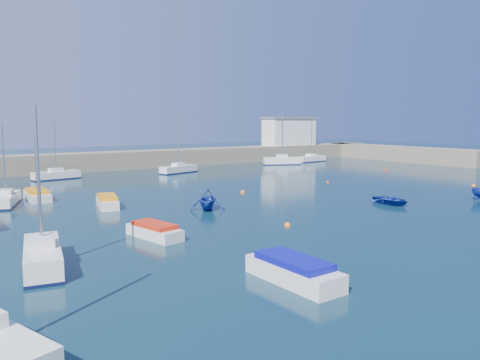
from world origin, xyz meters
TOP-DOWN VIEW (x-y plane):
  - ground at (0.00, 0.00)m, footprint 220.00×220.00m
  - back_wall at (0.00, 46.00)m, footprint 96.00×4.50m
  - right_arm at (44.00, 32.00)m, footprint 4.50×32.00m
  - harbor_office at (30.00, 46.00)m, footprint 10.00×4.00m
  - sailboat_1 at (-23.17, 1.79)m, footprint 2.69×6.08m
  - sailboat_3 at (-22.01, 21.69)m, footprint 3.06×5.52m
  - sailboat_5 at (-14.14, 38.13)m, footprint 5.81×2.34m
  - sailboat_6 at (1.65, 36.07)m, footprint 5.97×3.15m
  - sailboat_7 at (21.48, 37.66)m, footprint 6.24×4.14m
  - sailboat_8 at (29.23, 38.98)m, footprint 6.26×2.41m
  - motorboat_0 at (-16.16, 4.29)m, footprint 2.23×4.37m
  - motorboat_1 at (-15.16, 16.05)m, footprint 2.33×4.41m
  - motorboat_2 at (-19.23, 23.31)m, footprint 1.77×4.80m
  - motorboat_3 at (-14.35, -6.70)m, footprint 1.84×4.94m
  - dinghy_center at (5.65, 3.60)m, footprint 2.62×3.57m
  - dinghy_left at (-8.79, 10.36)m, footprint 4.25×4.33m
  - buoy_0 at (-7.18, 2.23)m, footprint 0.46×0.46m
  - buoy_1 at (11.35, 16.93)m, footprint 0.38×0.38m
  - buoy_2 at (22.59, 5.69)m, footprint 0.47×0.47m
  - buoy_3 at (-1.21, 16.29)m, footprint 0.49×0.49m
  - buoy_4 at (27.95, 21.78)m, footprint 0.46×0.46m

SIDE VIEW (x-z plane):
  - ground at x=0.00m, z-range 0.00..0.00m
  - buoy_0 at x=-7.18m, z-range -0.23..0.23m
  - buoy_1 at x=11.35m, z-range -0.19..0.19m
  - buoy_2 at x=22.59m, z-range -0.24..0.24m
  - buoy_3 at x=-1.21m, z-range -0.24..0.24m
  - buoy_4 at x=27.95m, z-range -0.23..0.23m
  - dinghy_center at x=5.65m, z-range 0.00..0.72m
  - motorboat_0 at x=-16.16m, z-range -0.03..0.91m
  - motorboat_2 at x=-19.23m, z-range -0.03..0.95m
  - motorboat_1 at x=-15.16m, z-range -0.03..1.00m
  - motorboat_3 at x=-14.35m, z-range -0.04..1.11m
  - sailboat_5 at x=-14.14m, z-range -3.19..4.29m
  - sailboat_3 at x=-22.01m, z-range -3.00..4.11m
  - sailboat_8 at x=29.23m, z-range -3.45..4.57m
  - sailboat_6 at x=1.65m, z-range -3.25..4.37m
  - sailboat_1 at x=-23.17m, z-range -3.31..4.59m
  - sailboat_7 at x=21.48m, z-range -3.43..4.76m
  - dinghy_left at x=-8.79m, z-range 0.00..1.73m
  - back_wall at x=0.00m, z-range 0.00..2.60m
  - right_arm at x=44.00m, z-range 0.00..2.60m
  - harbor_office at x=30.00m, z-range 2.60..7.60m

